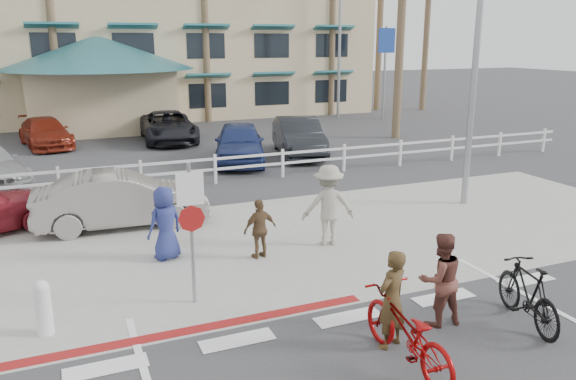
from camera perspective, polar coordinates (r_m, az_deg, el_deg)
name	(u,v)px	position (r m, az deg, el deg)	size (l,w,h in m)	color
ground	(366,334)	(9.50, 7.93, -14.31)	(140.00, 140.00, 0.00)	#333335
sidewalk_plaza	(268,244)	(13.20, -2.01, -5.51)	(22.00, 7.00, 0.01)	gray
cross_street	(221,201)	(16.82, -6.83, -1.07)	(40.00, 5.00, 0.01)	#333335
parking_lot	(162,146)	(25.87, -12.67, 4.34)	(50.00, 16.00, 0.01)	#333335
curb_red	(167,335)	(9.57, -12.20, -14.22)	(7.00, 0.25, 0.02)	maroon
rail_fence	(218,169)	(18.69, -7.10, 2.13)	(29.40, 0.16, 1.00)	silver
building	(151,23)	(38.61, -13.74, 16.11)	(28.00, 16.00, 11.30)	#C9B38A
sign_post	(191,227)	(10.02, -9.79, -3.73)	(0.50, 0.10, 2.90)	gray
bollard_0	(43,308)	(10.00, -23.60, -10.90)	(0.26, 0.26, 0.95)	silver
streetlight_0	(477,45)	(16.60, 18.65, 13.80)	(0.60, 2.00, 9.00)	gray
streetlight_1	(340,38)	(35.11, 5.27, 15.14)	(0.60, 2.00, 9.50)	gray
info_sign	(385,72)	(34.42, 9.78, 11.75)	(1.20, 0.16, 5.60)	navy
palm_5	(204,5)	(33.20, -8.49, 18.08)	(4.00, 4.00, 13.00)	#1C3D17
palm_7	(333,0)	(36.07, 4.58, 18.73)	(4.00, 4.00, 14.00)	#1C3D17
palm_9	(428,10)	(39.71, 14.02, 17.28)	(4.00, 4.00, 13.00)	#1C3D17
bike_red	(407,332)	(8.52, 11.96, -13.89)	(0.74, 2.13, 1.12)	#7D0405
rider_red	(392,300)	(8.86, 10.49, -10.90)	(0.58, 0.38, 1.59)	#402E16
bike_black	(528,294)	(10.28, 23.20, -9.65)	(0.52, 1.83, 1.10)	black
rider_black	(440,279)	(9.72, 15.20, -8.74)	(0.78, 0.61, 1.61)	brown
pedestrian_a	(328,205)	(12.94, 4.12, -1.56)	(1.23, 0.70, 1.90)	gray
pedestrian_child	(260,229)	(12.19, -2.86, -3.98)	(0.78, 0.33, 1.33)	brown
pedestrian_b	(165,223)	(12.37, -12.39, -3.33)	(0.79, 0.52, 1.62)	navy
car_white_sedan	(121,199)	(14.87, -16.58, -0.92)	(1.50, 4.30, 1.42)	slate
lot_car_2	(239,143)	(21.84, -4.96, 4.79)	(1.84, 4.56, 1.55)	navy
lot_car_3	(299,137)	(23.16, 1.09, 5.42)	(1.64, 4.70, 1.55)	black
lot_car_4	(45,133)	(27.31, -23.43, 5.36)	(1.78, 4.39, 1.27)	maroon
lot_car_5	(168,127)	(26.98, -12.05, 6.31)	(2.34, 5.07, 1.41)	black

